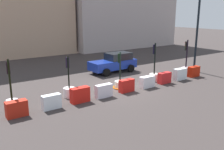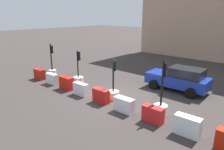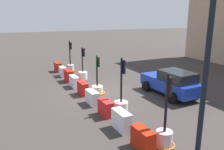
# 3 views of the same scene
# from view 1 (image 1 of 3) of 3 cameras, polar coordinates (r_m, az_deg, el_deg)

# --- Properties ---
(ground_plane) EXTENTS (120.00, 120.00, 0.00)m
(ground_plane) POSITION_cam_1_polar(r_m,az_deg,el_deg) (16.76, 1.31, -3.01)
(ground_plane) COLOR #383130
(traffic_light_0) EXTENTS (0.83, 0.83, 2.71)m
(traffic_light_0) POSITION_cam_1_polar(r_m,az_deg,el_deg) (14.08, -22.18, -5.64)
(traffic_light_0) COLOR silver
(traffic_light_0) RESTS_ON ground_plane
(traffic_light_1) EXTENTS (0.71, 0.71, 2.51)m
(traffic_light_1) POSITION_cam_1_polar(r_m,az_deg,el_deg) (15.10, -9.90, -3.43)
(traffic_light_1) COLOR silver
(traffic_light_1) RESTS_ON ground_plane
(traffic_light_2) EXTENTS (1.00, 1.00, 2.48)m
(traffic_light_2) POSITION_cam_1_polar(r_m,az_deg,el_deg) (16.68, 1.86, -1.88)
(traffic_light_2) COLOR silver
(traffic_light_2) RESTS_ON ground_plane
(traffic_light_3) EXTENTS (0.72, 0.72, 2.84)m
(traffic_light_3) POSITION_cam_1_polar(r_m,az_deg,el_deg) (18.69, 9.74, 0.19)
(traffic_light_3) COLOR silver
(traffic_light_3) RESTS_ON ground_plane
(traffic_light_4) EXTENTS (0.86, 0.86, 2.85)m
(traffic_light_4) POSITION_cam_1_polar(r_m,az_deg,el_deg) (21.29, 16.72, 1.48)
(traffic_light_4) COLOR #BCA6AF
(traffic_light_4) RESTS_ON ground_plane
(construction_barrier_0) EXTENTS (1.03, 0.49, 0.80)m
(construction_barrier_0) POSITION_cam_1_polar(r_m,az_deg,el_deg) (13.05, -21.27, -7.31)
(construction_barrier_0) COLOR #B42113
(construction_barrier_0) RESTS_ON ground_plane
(construction_barrier_1) EXTENTS (1.01, 0.41, 0.78)m
(construction_barrier_1) POSITION_cam_1_polar(r_m,az_deg,el_deg) (13.49, -13.87, -6.07)
(construction_barrier_1) COLOR white
(construction_barrier_1) RESTS_ON ground_plane
(construction_barrier_2) EXTENTS (1.11, 0.47, 0.87)m
(construction_barrier_2) POSITION_cam_1_polar(r_m,az_deg,el_deg) (14.15, -7.44, -4.59)
(construction_barrier_2) COLOR red
(construction_barrier_2) RESTS_ON ground_plane
(construction_barrier_3) EXTENTS (1.09, 0.40, 0.79)m
(construction_barrier_3) POSITION_cam_1_polar(r_m,az_deg,el_deg) (14.86, -1.92, -3.70)
(construction_barrier_3) COLOR white
(construction_barrier_3) RESTS_ON ground_plane
(construction_barrier_4) EXTENTS (1.04, 0.42, 0.82)m
(construction_barrier_4) POSITION_cam_1_polar(r_m,az_deg,el_deg) (15.87, 3.40, -2.49)
(construction_barrier_4) COLOR red
(construction_barrier_4) RESTS_ON ground_plane
(construction_barrier_5) EXTENTS (1.10, 0.48, 0.77)m
(construction_barrier_5) POSITION_cam_1_polar(r_m,az_deg,el_deg) (16.95, 8.17, -1.59)
(construction_barrier_5) COLOR white
(construction_barrier_5) RESTS_ON ground_plane
(construction_barrier_6) EXTENTS (1.03, 0.44, 0.79)m
(construction_barrier_6) POSITION_cam_1_polar(r_m,az_deg,el_deg) (18.16, 12.08, -0.66)
(construction_barrier_6) COLOR red
(construction_barrier_6) RESTS_ON ground_plane
(construction_barrier_7) EXTENTS (1.11, 0.47, 0.87)m
(construction_barrier_7) POSITION_cam_1_polar(r_m,az_deg,el_deg) (19.38, 15.49, 0.19)
(construction_barrier_7) COLOR white
(construction_barrier_7) RESTS_ON ground_plane
(construction_barrier_8) EXTENTS (1.04, 0.47, 0.82)m
(construction_barrier_8) POSITION_cam_1_polar(r_m,az_deg,el_deg) (20.67, 18.43, 0.77)
(construction_barrier_8) COLOR #B6200B
(construction_barrier_8) RESTS_ON ground_plane
(car_blue_estate) EXTENTS (4.16, 2.10, 1.63)m
(car_blue_estate) POSITION_cam_1_polar(r_m,az_deg,el_deg) (21.07, 0.51, 2.92)
(car_blue_estate) COLOR navy
(car_blue_estate) RESTS_ON ground_plane
(building_corner_block) EXTENTS (16.91, 9.57, 12.16)m
(building_corner_block) POSITION_cam_1_polar(r_m,az_deg,el_deg) (38.24, 0.86, 15.99)
(building_corner_block) COLOR #B0A29F
(building_corner_block) RESTS_ON ground_plane
(street_lamp_post) EXTENTS (0.36, 0.36, 7.01)m
(street_lamp_post) POSITION_cam_1_polar(r_m,az_deg,el_deg) (22.11, 19.27, 10.95)
(street_lamp_post) COLOR black
(street_lamp_post) RESTS_ON ground_plane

